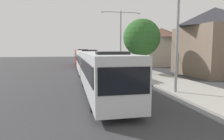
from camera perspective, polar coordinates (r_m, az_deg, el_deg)
The scene contains 9 objects.
bus_lead at distance 14.44m, azimuth -2.85°, elevation -0.51°, with size 2.58×12.25×3.21m.
bus_second_in_line at distance 27.32m, azimuth -7.13°, elevation 2.63°, with size 2.58×11.66×3.21m.
bus_middle at distance 39.85m, azimuth -8.63°, elevation 3.72°, with size 2.58×11.28×3.21m.
white_suv at distance 20.56m, azimuth 5.02°, elevation -0.36°, with size 1.86×4.67×1.90m.
streetlamp_near at distance 15.46m, azimuth 18.29°, elevation 12.54°, with size 5.85×0.28×8.18m.
streetlamp_mid at distance 30.96m, azimuth 2.51°, elevation 10.22°, with size 6.13×0.28×8.86m.
roadside_tree at distance 26.17m, azimuth 8.50°, elevation 9.14°, with size 4.76×4.76×6.98m.
house_far_gabled at distance 28.13m, azimuth 26.97°, elevation 7.38°, with size 7.19×8.76×8.38m.
house_distant_gabled at distance 40.57m, azimuth 13.86°, elevation 6.52°, with size 8.38×7.44×7.29m.
Camera 1 is at (-3.53, -3.63, 3.38)m, focal length 31.99 mm.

